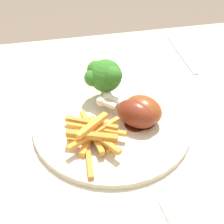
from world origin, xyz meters
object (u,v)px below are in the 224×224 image
dinner_plate (112,123)px  carrot_fries_pile (93,135)px  dining_table (122,175)px  chicken_drumstick_far (141,110)px  chicken_drumstick_near (134,113)px  fork (181,53)px  broccoli_floret_front (104,75)px

dinner_plate → carrot_fries_pile: size_ratio=1.99×
dining_table → chicken_drumstick_far: (-0.04, -0.02, 0.14)m
chicken_drumstick_near → dinner_plate: bearing=-24.4°
dinner_plate → chicken_drumstick_far: chicken_drumstick_far is taller
dinner_plate → fork: size_ratio=1.51×
broccoli_floret_front → chicken_drumstick_far: size_ratio=0.77×
dining_table → carrot_fries_pile: 0.14m
dinner_plate → fork: bearing=-135.6°
dining_table → carrot_fries_pile: size_ratio=7.86×
carrot_fries_pile → dining_table: bearing=-170.8°
broccoli_floret_front → chicken_drumstick_far: (-0.05, 0.08, -0.03)m
fork → chicken_drumstick_near: bearing=-37.8°
carrot_fries_pile → fork: bearing=-135.4°
dining_table → fork: size_ratio=5.99×
broccoli_floret_front → fork: broccoli_floret_front is taller
dining_table → broccoli_floret_front: size_ratio=13.73×
dinner_plate → chicken_drumstick_near: 0.05m
chicken_drumstick_far → broccoli_floret_front: bearing=-57.7°
dinner_plate → chicken_drumstick_near: bearing=155.6°
chicken_drumstick_far → fork: size_ratio=0.57×
dinner_plate → dining_table: bearing=110.8°
dining_table → dinner_plate: 0.12m
broccoli_floret_front → carrot_fries_pile: bearing=70.0°
fork → dining_table: bearing=-39.0°
carrot_fries_pile → chicken_drumstick_near: 0.08m
broccoli_floret_front → dinner_plate: bearing=90.5°
chicken_drumstick_near → fork: chicken_drumstick_near is taller
dining_table → fork: fork is taller
dinner_plate → fork: dinner_plate is taller
carrot_fries_pile → chicken_drumstick_near: chicken_drumstick_near is taller
dining_table → chicken_drumstick_near: bearing=-141.9°
broccoli_floret_front → chicken_drumstick_far: 0.10m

